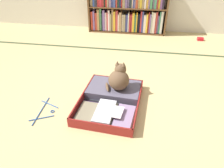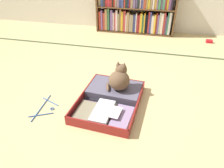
{
  "view_description": "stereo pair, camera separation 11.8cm",
  "coord_description": "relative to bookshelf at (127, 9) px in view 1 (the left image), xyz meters",
  "views": [
    {
      "loc": [
        0.25,
        -1.64,
        1.33
      ],
      "look_at": [
        -0.03,
        0.07,
        0.2
      ],
      "focal_mm": 33.16,
      "sensor_mm": 36.0,
      "label": 1
    },
    {
      "loc": [
        0.37,
        -1.62,
        1.33
      ],
      "look_at": [
        -0.03,
        0.07,
        0.2
      ],
      "focal_mm": 33.16,
      "sensor_mm": 36.0,
      "label": 2
    }
  ],
  "objects": [
    {
      "name": "black_cat",
      "position": [
        0.14,
        -2.08,
        -0.21
      ],
      "size": [
        0.28,
        0.25,
        0.3
      ],
      "color": "brown",
      "rests_on": "open_suitcase"
    },
    {
      "name": "small_red_pouch",
      "position": [
        1.33,
        -0.25,
        -0.4
      ],
      "size": [
        0.1,
        0.07,
        0.05
      ],
      "color": "red",
      "rests_on": "ground_plane"
    },
    {
      "name": "bookshelf",
      "position": [
        0.0,
        0.0,
        0.0
      ],
      "size": [
        1.43,
        0.27,
        0.91
      ],
      "color": "brown",
      "rests_on": "ground_plane"
    },
    {
      "name": "ground_plane",
      "position": [
        0.11,
        -2.25,
        -0.43
      ],
      "size": [
        10.0,
        10.0,
        0.0
      ],
      "primitive_type": "plane",
      "color": "tan"
    },
    {
      "name": "open_suitcase",
      "position": [
        0.08,
        -2.21,
        -0.38
      ],
      "size": [
        0.63,
        0.82,
        0.1
      ],
      "color": "maroon",
      "rests_on": "ground_plane"
    },
    {
      "name": "tatami_border",
      "position": [
        0.11,
        -0.88,
        -0.42
      ],
      "size": [
        4.8,
        0.05,
        0.0
      ],
      "color": "#35462B",
      "rests_on": "ground_plane"
    },
    {
      "name": "clothes_hanger",
      "position": [
        -0.54,
        -2.46,
        -0.42
      ],
      "size": [
        0.22,
        0.42,
        0.01
      ],
      "color": "#2D579D",
      "rests_on": "ground_plane"
    }
  ]
}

